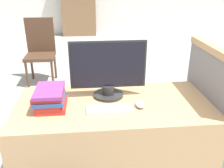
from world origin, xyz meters
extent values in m
cube|color=tan|center=(0.00, 0.34, 0.38)|extent=(1.39, 0.68, 0.75)
cube|color=slate|center=(0.72, 0.37, 0.54)|extent=(0.05, 0.73, 1.08)
cube|color=tan|center=(0.72, 0.37, 1.11)|extent=(0.07, 0.73, 0.05)
cylinder|color=#282828|center=(-0.03, 0.46, 0.76)|extent=(0.22, 0.22, 0.02)
cylinder|color=#282828|center=(-0.03, 0.46, 0.81)|extent=(0.09, 0.09, 0.07)
cube|color=#282828|center=(-0.03, 0.46, 1.00)|extent=(0.55, 0.01, 0.35)
cube|color=black|center=(-0.03, 0.46, 1.00)|extent=(0.52, 0.02, 0.32)
cube|color=silver|center=(-0.04, 0.24, 0.76)|extent=(0.31, 0.12, 0.02)
ellipsoid|color=silver|center=(0.18, 0.27, 0.77)|extent=(0.06, 0.09, 0.04)
cube|color=#B72D28|center=(-0.42, 0.32, 0.77)|extent=(0.19, 0.23, 0.04)
cube|color=#B72D28|center=(-0.44, 0.32, 0.80)|extent=(0.17, 0.26, 0.03)
cube|color=#285199|center=(-0.44, 0.31, 0.83)|extent=(0.20, 0.23, 0.02)
cube|color=#B72D28|center=(-0.44, 0.31, 0.85)|extent=(0.20, 0.22, 0.03)
cube|color=#7A3384|center=(-0.43, 0.32, 0.88)|extent=(0.19, 0.27, 0.02)
cylinder|color=#4C3323|center=(-1.10, 2.40, 0.21)|extent=(0.04, 0.04, 0.42)
cylinder|color=#4C3323|center=(-0.72, 2.40, 0.21)|extent=(0.04, 0.04, 0.42)
cylinder|color=#4C3323|center=(-1.10, 2.78, 0.21)|extent=(0.04, 0.04, 0.42)
cylinder|color=#4C3323|center=(-0.72, 2.78, 0.21)|extent=(0.04, 0.04, 0.42)
cube|color=#4C3323|center=(-0.91, 2.59, 0.44)|extent=(0.44, 0.44, 0.05)
cube|color=#4C3323|center=(-0.91, 2.79, 0.74)|extent=(0.44, 0.04, 0.54)
camera|label=1|loc=(-0.16, -1.23, 1.58)|focal=40.00mm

